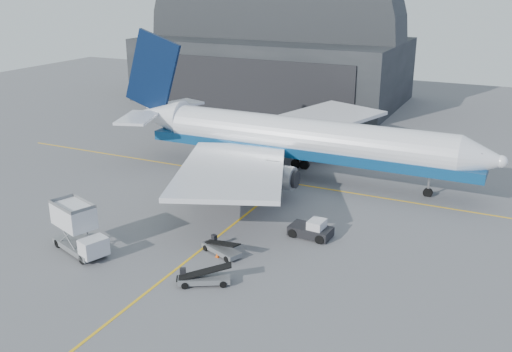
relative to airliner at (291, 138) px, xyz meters
The scene contains 9 objects.
ground 23.16m from the airliner, 88.47° to the right, with size 200.00×200.00×0.00m, color #565659.
taxi_lines 11.08m from the airliner, 86.53° to the right, with size 80.00×42.12×0.02m.
hangar 47.64m from the airliner, 116.83° to the left, with size 50.00×28.30×28.00m.
airliner is the anchor object (origin of this frame).
catering_truck 28.94m from the airliner, 108.12° to the right, with size 6.62×4.23×4.27m.
pushback_tug 18.20m from the airliner, 61.03° to the right, with size 4.08×2.55×1.83m.
belt_loader_a 28.14m from the airliner, 81.91° to the right, with size 4.28×3.28×1.68m.
belt_loader_b 22.89m from the airliner, 83.27° to the right, with size 4.31×2.74×1.63m.
traffic_cone 23.62m from the airliner, 83.51° to the right, with size 0.33×0.33×0.48m.
Camera 1 is at (24.53, -39.21, 23.07)m, focal length 40.00 mm.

